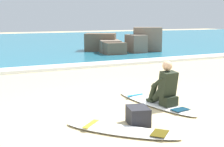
{
  "coord_description": "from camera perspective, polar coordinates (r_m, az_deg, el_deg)",
  "views": [
    {
      "loc": [
        -3.2,
        -5.41,
        1.9
      ],
      "look_at": [
        0.44,
        1.59,
        0.55
      ],
      "focal_mm": 52.13,
      "sensor_mm": 36.0,
      "label": 1
    }
  ],
  "objects": [
    {
      "name": "rock_outcrop_distant",
      "position": [
        17.83,
        1.95,
        5.32
      ],
      "size": [
        4.34,
        3.5,
        1.4
      ],
      "color": "brown",
      "rests_on": "ground"
    },
    {
      "name": "surfer_seated",
      "position": [
        7.0,
        9.31,
        -2.48
      ],
      "size": [
        0.4,
        0.72,
        0.95
      ],
      "color": "black",
      "rests_on": "surfboard_main"
    },
    {
      "name": "surfboard_main",
      "position": [
        7.33,
        7.46,
        -5.11
      ],
      "size": [
        0.77,
        2.53,
        0.08
      ],
      "color": "white",
      "rests_on": "ground"
    },
    {
      "name": "beach_bag",
      "position": [
        5.93,
        4.58,
        -7.38
      ],
      "size": [
        0.48,
        0.56,
        0.32
      ],
      "primitive_type": "cube",
      "rotation": [
        0.0,
        0.0,
        -0.29
      ],
      "color": "#232328",
      "rests_on": "ground"
    },
    {
      "name": "breaking_foam",
      "position": [
        12.33,
        -12.14,
        0.88
      ],
      "size": [
        80.0,
        0.9,
        0.11
      ],
      "primitive_type": "cube",
      "color": "white",
      "rests_on": "ground"
    },
    {
      "name": "ground_plane",
      "position": [
        6.56,
        3.02,
        -7.13
      ],
      "size": [
        80.0,
        80.0,
        0.0
      ],
      "primitive_type": "plane",
      "color": "#CCB584"
    },
    {
      "name": "surfboard_spare_near",
      "position": [
        5.56,
        1.68,
        -9.88
      ],
      "size": [
        1.73,
        1.9,
        0.08
      ],
      "color": "white",
      "rests_on": "ground"
    }
  ]
}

